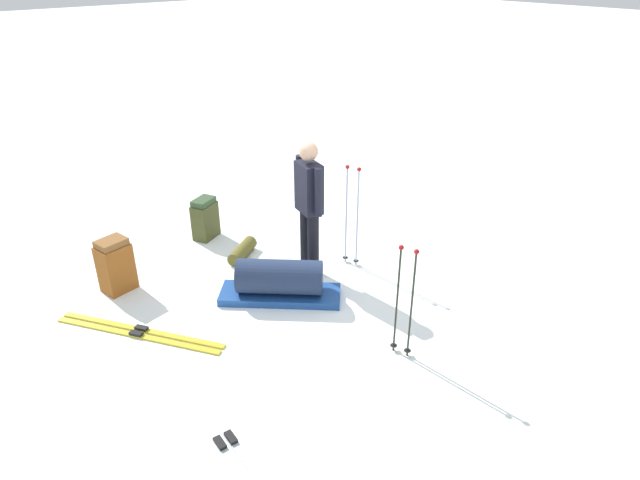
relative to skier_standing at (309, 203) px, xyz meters
name	(u,v)px	position (x,y,z in m)	size (l,w,h in m)	color
ground_plane	(320,292)	(-0.43, 0.20, -0.95)	(80.00, 80.00, 0.00)	white
skier_standing	(309,203)	(0.00, 0.00, 0.00)	(0.56, 0.29, 1.70)	black
ski_pair_near	(139,332)	(0.24, 2.17, -0.94)	(1.75, 1.16, 0.05)	gold
ski_pair_far	(226,442)	(-1.62, 2.29, -0.94)	(1.95, 0.38, 0.05)	silver
backpack_large_dark	(205,219)	(1.70, 0.46, -0.67)	(0.36, 0.42, 0.59)	#414521
backpack_bright	(116,266)	(1.21, 1.96, -0.63)	(0.34, 0.40, 0.67)	brown
ski_poles_planted_near	(352,211)	(-0.17, -0.55, -0.22)	(0.22, 0.12, 1.33)	#AAB3C7
ski_poles_planted_far	(405,296)	(-1.80, 0.33, -0.28)	(0.22, 0.11, 1.21)	black
gear_sled	(280,282)	(-0.22, 0.63, -0.73)	(1.30, 1.31, 0.49)	#1C468F
sleeping_mat_rolled	(242,251)	(0.89, 0.41, -0.86)	(0.18, 0.18, 0.55)	brown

